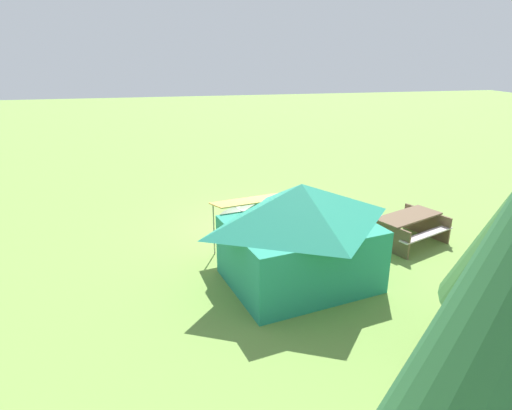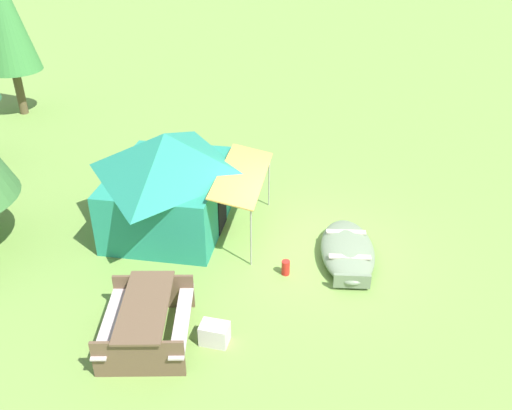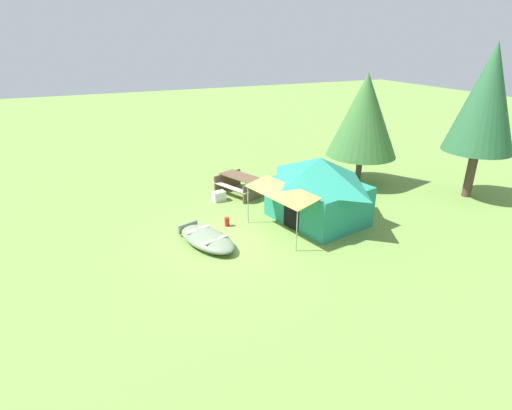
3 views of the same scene
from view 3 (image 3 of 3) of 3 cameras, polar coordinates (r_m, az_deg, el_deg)
ground_plane at (r=13.40m, az=-2.85°, el=-4.80°), size 80.00×80.00×0.00m
beached_rowboat at (r=13.04m, az=-6.98°, el=-4.73°), size 2.64×1.84×0.41m
canvas_cabin_tent at (r=14.43m, az=8.84°, el=2.32°), size 3.82×4.13×2.35m
picnic_table at (r=17.00m, az=-2.08°, el=3.19°), size 2.36×2.13×0.79m
cooler_box at (r=16.42m, az=-5.29°, el=1.26°), size 0.41×0.54×0.40m
fuel_can at (r=14.23m, az=-4.14°, el=-2.38°), size 0.18×0.18×0.32m
pine_tree_back_left at (r=18.27m, az=15.11°, el=12.18°), size 3.05×3.05×4.84m
pine_tree_back_right at (r=18.17m, az=29.90°, el=12.89°), size 2.63×2.63×6.07m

